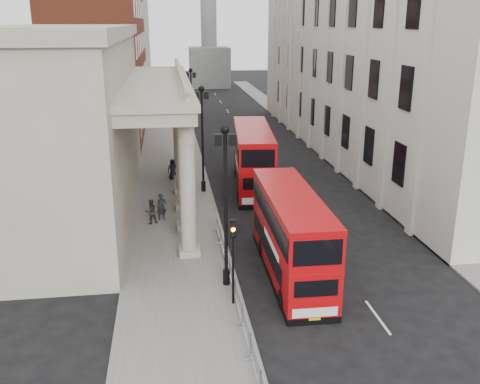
{
  "coord_description": "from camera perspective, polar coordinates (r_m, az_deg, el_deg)",
  "views": [
    {
      "loc": [
        -3.33,
        -20.7,
        13.08
      ],
      "look_at": [
        1.17,
        11.57,
        2.63
      ],
      "focal_mm": 40.0,
      "sensor_mm": 36.0,
      "label": 1
    }
  ],
  "objects": [
    {
      "name": "east_building",
      "position": [
        56.14,
        12.76,
        16.77
      ],
      "size": [
        8.0,
        55.0,
        25.0
      ],
      "primitive_type": "cube",
      "color": "beige",
      "rests_on": "ground"
    },
    {
      "name": "brick_building",
      "position": [
        69.11,
        -14.42,
        15.52
      ],
      "size": [
        9.0,
        32.0,
        22.0
      ],
      "primitive_type": "cube",
      "color": "maroon",
      "rests_on": "ground"
    },
    {
      "name": "lamp_post_north",
      "position": [
        57.35,
        -5.2,
        9.51
      ],
      "size": [
        1.05,
        0.44,
        8.32
      ],
      "color": "black",
      "rests_on": "sidewalk_west"
    },
    {
      "name": "pedestrian_c",
      "position": [
        46.02,
        -7.21,
        2.41
      ],
      "size": [
        0.92,
        0.66,
        1.76
      ],
      "primitive_type": "imported",
      "rotation": [
        0.0,
        0.0,
        6.41
      ],
      "color": "black",
      "rests_on": "sidewalk_west"
    },
    {
      "name": "pedestrian_b",
      "position": [
        36.12,
        -9.48,
        -2.07
      ],
      "size": [
        1.01,
        0.91,
        1.69
      ],
      "primitive_type": "imported",
      "rotation": [
        0.0,
        0.0,
        3.54
      ],
      "color": "#292321",
      "rests_on": "sidewalk_west"
    },
    {
      "name": "traffic_light",
      "position": [
        24.94,
        -0.75,
        -5.8
      ],
      "size": [
        0.28,
        0.33,
        4.3
      ],
      "color": "black",
      "rests_on": "sidewalk_west"
    },
    {
      "name": "sidewalk_west",
      "position": [
        52.35,
        -7.33,
        3.22
      ],
      "size": [
        6.0,
        140.0,
        0.12
      ],
      "primitive_type": "cube",
      "color": "slate",
      "rests_on": "ground"
    },
    {
      "name": "bus_near",
      "position": [
        28.51,
        5.48,
        -4.39
      ],
      "size": [
        2.69,
        10.52,
        4.53
      ],
      "rotation": [
        0.0,
        0.0,
        -0.01
      ],
      "color": "#BE080C",
      "rests_on": "ground"
    },
    {
      "name": "bus_far",
      "position": [
        43.44,
        1.38,
        3.76
      ],
      "size": [
        3.83,
        11.59,
        4.91
      ],
      "rotation": [
        0.0,
        0.0,
        -0.1
      ],
      "color": "#B0080B",
      "rests_on": "ground"
    },
    {
      "name": "lamp_post_mid",
      "position": [
        41.6,
        -4.04,
        6.41
      ],
      "size": [
        1.05,
        0.44,
        8.32
      ],
      "color": "black",
      "rests_on": "sidewalk_west"
    },
    {
      "name": "kerb",
      "position": [
        52.45,
        -4.11,
        3.36
      ],
      "size": [
        0.2,
        140.0,
        0.14
      ],
      "primitive_type": "cube",
      "color": "slate",
      "rests_on": "ground"
    },
    {
      "name": "monument_column",
      "position": [
        113.13,
        -3.39,
        19.21
      ],
      "size": [
        8.0,
        8.0,
        54.2
      ],
      "color": "#60605E",
      "rests_on": "ground"
    },
    {
      "name": "pedestrian_a",
      "position": [
        36.7,
        -8.37,
        -1.58
      ],
      "size": [
        0.75,
        0.57,
        1.84
      ],
      "primitive_type": "imported",
      "rotation": [
        0.0,
        0.0,
        0.21
      ],
      "color": "black",
      "rests_on": "sidewalk_west"
    },
    {
      "name": "west_building_far",
      "position": [
        101.01,
        -12.47,
        15.63
      ],
      "size": [
        9.0,
        30.0,
        20.0
      ],
      "primitive_type": "cube",
      "color": "gray",
      "rests_on": "ground"
    },
    {
      "name": "ground",
      "position": [
        24.71,
        1.06,
        -14.18
      ],
      "size": [
        260.0,
        260.0,
        0.0
      ],
      "primitive_type": "plane",
      "color": "black",
      "rests_on": "ground"
    },
    {
      "name": "lamp_post_south",
      "position": [
        26.16,
        -1.54,
        -0.43
      ],
      "size": [
        1.05,
        0.44,
        8.32
      ],
      "color": "black",
      "rests_on": "sidewalk_west"
    },
    {
      "name": "sidewalk_east",
      "position": [
        54.99,
        10.15,
        3.79
      ],
      "size": [
        3.0,
        140.0,
        0.12
      ],
      "primitive_type": "cube",
      "color": "slate",
      "rests_on": "ground"
    },
    {
      "name": "portico_building",
      "position": [
        39.99,
        -18.26,
        6.69
      ],
      "size": [
        9.0,
        28.0,
        12.0
      ],
      "primitive_type": "cube",
      "color": "gray",
      "rests_on": "ground"
    },
    {
      "name": "crowd_barriers",
      "position": [
        26.24,
        -0.47,
        -10.45
      ],
      "size": [
        0.5,
        18.75,
        1.1
      ],
      "color": "gray",
      "rests_on": "sidewalk_west"
    }
  ]
}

